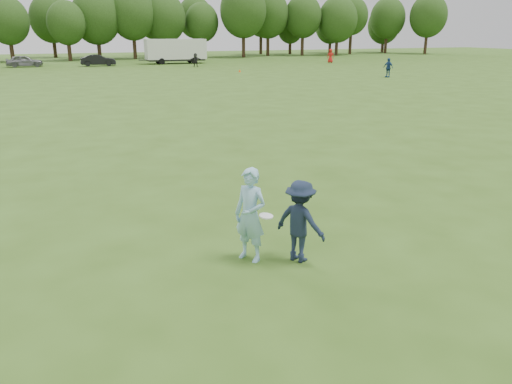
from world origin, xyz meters
TOP-DOWN VIEW (x-y plane):
  - ground at (0.00, 0.00)m, footprint 200.00×200.00m
  - thrower at (-1.07, 0.08)m, footprint 0.75×0.81m
  - defender at (-0.19, -0.31)m, footprint 1.07×1.21m
  - player_far_b at (25.70, 32.66)m, footprint 0.77×1.14m
  - player_far_c at (31.77, 54.25)m, footprint 1.11×1.00m
  - player_far_d at (12.28, 53.40)m, footprint 1.59×0.76m
  - car_e at (-7.34, 60.90)m, footprint 4.29×1.86m
  - car_f at (1.25, 59.41)m, footprint 4.40×1.88m
  - field_cone at (14.57, 43.78)m, footprint 0.28×0.28m
  - disc_in_play at (-0.87, -0.24)m, footprint 0.29×0.29m
  - cargo_trailer at (11.49, 60.59)m, footprint 9.00×2.75m
  - treeline at (2.81, 76.90)m, footprint 130.35×18.39m

SIDE VIEW (x-z plane):
  - ground at x=0.00m, z-range 0.00..0.00m
  - field_cone at x=14.57m, z-range 0.00..0.30m
  - car_f at x=1.25m, z-range 0.00..1.41m
  - car_e at x=-7.34m, z-range 0.00..1.44m
  - defender at x=-0.19m, z-range 0.00..1.63m
  - player_far_d at x=12.28m, z-range 0.00..1.65m
  - player_far_b at x=25.70m, z-range 0.00..1.80m
  - thrower at x=-1.07m, z-range 0.00..1.86m
  - player_far_c at x=31.77m, z-range 0.00..1.90m
  - disc_in_play at x=-0.87m, z-range 0.96..1.03m
  - cargo_trailer at x=11.49m, z-range 0.18..3.38m
  - treeline at x=2.81m, z-range 0.39..12.13m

